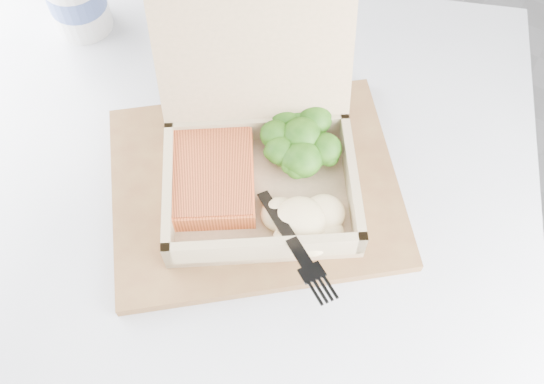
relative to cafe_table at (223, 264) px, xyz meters
The scene contains 9 objects.
floor 0.71m from the cafe_table, 65.67° to the left, with size 4.00×4.00×0.00m, color gray.
cafe_table is the anchor object (origin of this frame).
serving_tray 0.20m from the cafe_table, 51.11° to the left, with size 0.34×0.27×0.01m, color brown.
takeout_container 0.26m from the cafe_table, 63.62° to the left, with size 0.30×0.31×0.20m.
salmon_fillet 0.22m from the cafe_table, 113.72° to the left, with size 0.10×0.13×0.03m, color orange.
broccoli_pile 0.26m from the cafe_table, 59.16° to the left, with size 0.11×0.11×0.04m, color #3A761A, non-canonical shape.
mashed_potatoes 0.25m from the cafe_table, ahead, with size 0.09×0.08×0.03m, color beige.
plastic_fork 0.25m from the cafe_table, ahead, with size 0.15×0.11×0.04m.
receipt 0.30m from the cafe_table, 100.84° to the left, with size 0.07×0.13×0.00m, color silver.
Camera 1 is at (0.04, -0.69, 1.35)m, focal length 40.00 mm.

